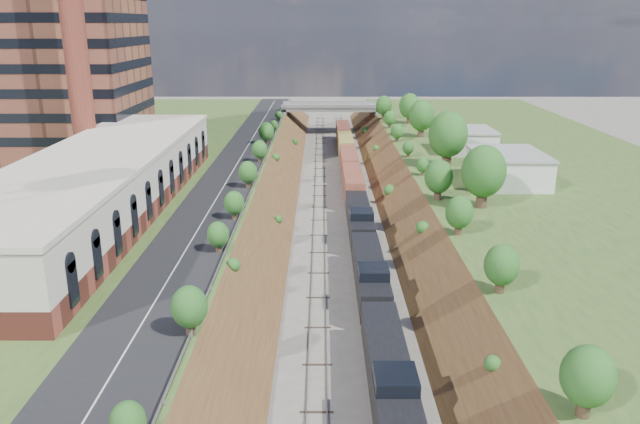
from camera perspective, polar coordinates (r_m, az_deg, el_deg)
platform_left at (r=99.95m, az=-17.79°, el=2.33°), size 44.00×180.00×5.00m
platform_right at (r=101.43m, az=20.49°, el=2.27°), size 44.00×180.00×5.00m
embankment_left at (r=96.16m, az=-5.08°, el=0.98°), size 10.00×180.00×10.00m
embankment_right at (r=96.68m, az=8.02°, el=0.97°), size 10.00×180.00×10.00m
rail_left_track at (r=95.74m, az=-0.07°, el=1.04°), size 1.58×180.00×0.18m
rail_right_track at (r=95.86m, az=3.04°, el=1.03°), size 1.58×180.00×0.18m
road at (r=95.42m, az=-7.86°, el=3.90°), size 8.00×180.00×0.10m
guardrail at (r=94.63m, az=-5.42°, el=4.18°), size 0.10×171.00×0.70m
commercial_building at (r=76.75m, az=-19.48°, el=2.52°), size 14.30×62.30×7.00m
smokestack at (r=94.31m, az=-21.59°, el=15.00°), size 3.20×3.20×40.00m
overpass at (r=155.56m, az=0.98°, el=9.04°), size 24.50×8.30×7.40m
white_building_near at (r=90.03m, az=16.80°, el=3.81°), size 9.00×12.00×4.00m
white_building_far at (r=110.77m, az=13.40°, el=6.33°), size 8.00×10.00×3.60m
tree_right_large at (r=76.50m, az=14.75°, el=3.57°), size 5.25×5.25×7.61m
tree_left_crest at (r=56.35m, az=-9.63°, el=-3.35°), size 2.45×2.45×3.55m
freight_train at (r=94.70m, az=3.08°, el=2.33°), size 2.88×116.41×4.55m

